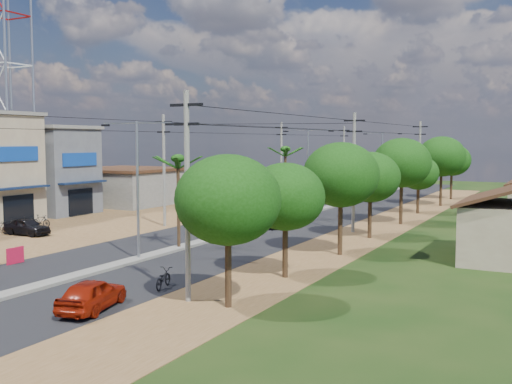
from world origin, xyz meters
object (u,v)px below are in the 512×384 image
at_px(car_silver_mid, 283,219).
at_px(moto_rider_east, 163,279).
at_px(car_white_far, 264,203).
at_px(roadside_sign, 15,256).
at_px(car_red_near, 92,295).
at_px(car_parked_dark, 27,227).

bearing_deg(car_silver_mid, moto_rider_east, 114.29).
height_order(car_white_far, roadside_sign, car_white_far).
bearing_deg(moto_rider_east, car_red_near, 69.17).
distance_m(car_parked_dark, moto_rider_east, 20.04).
bearing_deg(roadside_sign, car_parked_dark, 135.50).
bearing_deg(car_white_far, moto_rider_east, -75.28).
xyz_separation_m(moto_rider_east, roadside_sign, (-10.70, 0.69, 0.02)).
distance_m(car_silver_mid, car_parked_dark, 19.30).
xyz_separation_m(car_red_near, car_silver_mid, (-3.09, 24.84, 0.06)).
xyz_separation_m(car_red_near, roadside_sign, (-10.34, 4.98, -0.18)).
relative_size(car_red_near, roadside_sign, 3.33).
xyz_separation_m(car_parked_dark, moto_rider_east, (18.28, -8.20, -0.17)).
relative_size(car_red_near, car_parked_dark, 1.04).
distance_m(car_silver_mid, roadside_sign, 21.14).
bearing_deg(car_white_far, car_red_near, -77.98).
bearing_deg(moto_rider_east, roadside_sign, -19.71).
bearing_deg(roadside_sign, car_red_near, -25.51).
relative_size(car_white_far, roadside_sign, 4.52).
distance_m(car_white_far, roadside_sign, 29.87).
xyz_separation_m(car_white_far, moto_rider_east, (10.20, -30.56, -0.30)).
distance_m(moto_rider_east, roadside_sign, 10.72).
height_order(car_silver_mid, roadside_sign, car_silver_mid).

